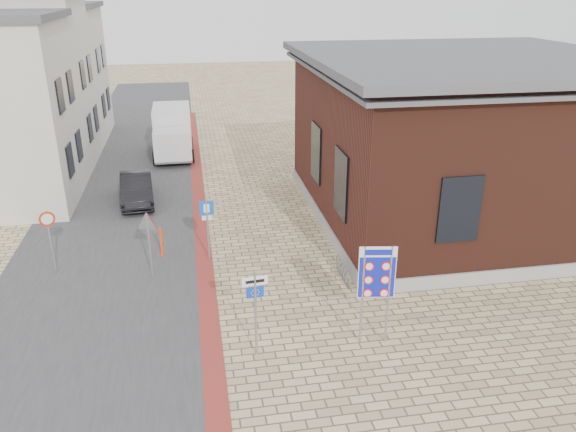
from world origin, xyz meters
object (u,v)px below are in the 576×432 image
object	(u,v)px
box_truck	(173,132)
essen_sign	(255,300)
border_sign	(377,274)
bollard	(162,242)
parking_sign	(207,219)
sedan	(137,188)

from	to	relation	value
box_truck	essen_sign	xyz separation A→B (m)	(2.40, -19.88, 0.28)
border_sign	bollard	distance (m)	8.98
essen_sign	bollard	world-z (taller)	essen_sign
border_sign	essen_sign	distance (m)	3.33
essen_sign	bollard	xyz separation A→B (m)	(-2.70, 6.50, -1.12)
box_truck	essen_sign	distance (m)	20.03
box_truck	essen_sign	size ratio (longest dim) A/B	2.06
border_sign	parking_sign	distance (m)	7.40
bollard	box_truck	bearing A→B (deg)	88.72
parking_sign	bollard	xyz separation A→B (m)	(-1.70, 0.50, -1.01)
sedan	bollard	world-z (taller)	sedan
border_sign	parking_sign	bearing A→B (deg)	134.69
sedan	parking_sign	size ratio (longest dim) A/B	1.71
essen_sign	border_sign	bearing A→B (deg)	-5.50
border_sign	bollard	bearing A→B (deg)	141.77
border_sign	sedan	bearing A→B (deg)	129.45
border_sign	parking_sign	xyz separation A→B (m)	(-4.30, 6.00, -0.56)
box_truck	border_sign	xyz separation A→B (m)	(5.70, -19.88, 0.73)
sedan	border_sign	distance (m)	14.48
border_sign	bollard	size ratio (longest dim) A/B	2.60
sedan	border_sign	size ratio (longest dim) A/B	1.35
border_sign	essen_sign	xyz separation A→B (m)	(-3.30, 0.00, -0.45)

